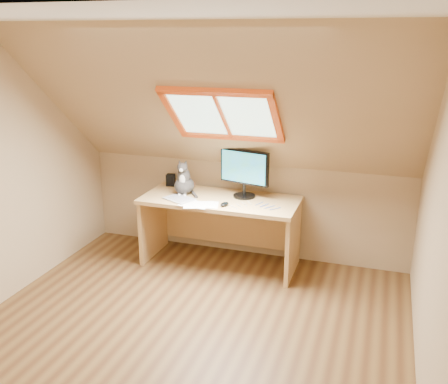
% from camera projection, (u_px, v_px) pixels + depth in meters
% --- Properties ---
extents(ground, '(3.50, 3.50, 0.00)m').
position_uv_depth(ground, '(182.00, 338.00, 3.96)').
color(ground, brown).
rests_on(ground, ground).
extents(room_shell, '(3.52, 3.52, 2.41)m').
position_uv_depth(room_shell, '(171.00, 167.00, 3.44)').
color(room_shell, tan).
rests_on(room_shell, ground).
extents(desk, '(1.58, 0.69, 0.72)m').
position_uv_depth(desk, '(222.00, 217.00, 5.16)').
color(desk, tan).
rests_on(desk, ground).
extents(monitor, '(0.53, 0.22, 0.49)m').
position_uv_depth(monitor, '(244.00, 170.00, 4.99)').
color(monitor, black).
rests_on(monitor, desk).
extents(cat, '(0.23, 0.27, 0.38)m').
position_uv_depth(cat, '(184.00, 181.00, 5.13)').
color(cat, '#3A3534').
rests_on(cat, desk).
extents(desk_speaker, '(0.10, 0.10, 0.13)m').
position_uv_depth(desk_speaker, '(171.00, 180.00, 5.44)').
color(desk_speaker, black).
rests_on(desk_speaker, desk).
extents(graphics_tablet, '(0.35, 0.32, 0.01)m').
position_uv_depth(graphics_tablet, '(179.00, 199.00, 4.99)').
color(graphics_tablet, '#B2B2B7').
rests_on(graphics_tablet, desk).
extents(mouse, '(0.09, 0.12, 0.03)m').
position_uv_depth(mouse, '(224.00, 204.00, 4.80)').
color(mouse, black).
rests_on(mouse, desk).
extents(papers, '(0.35, 0.30, 0.01)m').
position_uv_depth(papers, '(200.00, 205.00, 4.83)').
color(papers, white).
rests_on(papers, desk).
extents(cables, '(0.51, 0.26, 0.01)m').
position_uv_depth(cables, '(257.00, 206.00, 4.80)').
color(cables, silver).
rests_on(cables, desk).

